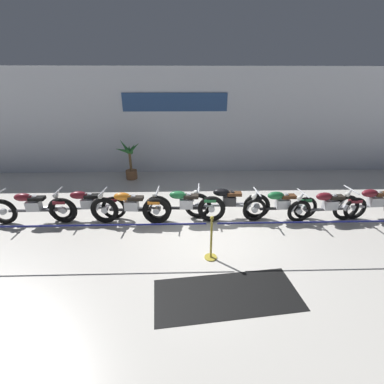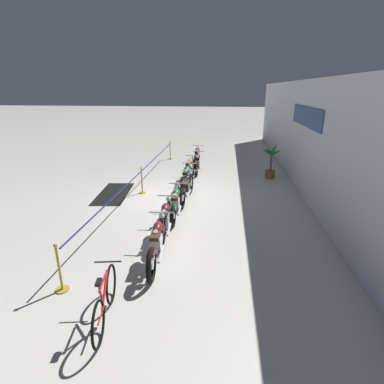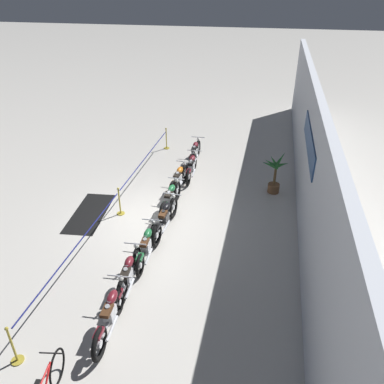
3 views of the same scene
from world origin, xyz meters
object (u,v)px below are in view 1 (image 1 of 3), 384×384
(motorcycle_green_5, at_px, (280,205))
(stanchion_mid_left, at_px, (211,244))
(motorcycle_maroon_7, at_px, (372,203))
(motorcycle_orange_2, at_px, (130,208))
(stanchion_far_left, at_px, (142,230))
(motorcycle_maroon_6, at_px, (328,206))
(motorcycle_maroon_1, at_px, (87,205))
(potted_palm_left_of_row, at_px, (130,160))
(motorcycle_maroon_0, at_px, (32,208))
(motorcycle_black_4, at_px, (227,203))
(floor_banner, at_px, (227,294))
(motorcycle_green_3, at_px, (184,206))

(motorcycle_green_5, bearing_deg, stanchion_mid_left, -141.28)
(motorcycle_maroon_7, relative_size, stanchion_mid_left, 2.19)
(motorcycle_orange_2, bearing_deg, stanchion_far_left, -69.85)
(motorcycle_maroon_6, bearing_deg, motorcycle_maroon_1, 177.89)
(motorcycle_maroon_1, distance_m, potted_palm_left_of_row, 3.44)
(motorcycle_maroon_0, relative_size, motorcycle_maroon_6, 1.01)
(motorcycle_orange_2, height_order, stanchion_mid_left, stanchion_mid_left)
(motorcycle_orange_2, bearing_deg, motorcycle_maroon_6, -0.05)
(motorcycle_black_4, distance_m, floor_banner, 2.99)
(motorcycle_maroon_0, xyz_separation_m, motorcycle_maroon_1, (1.41, 0.16, 0.00))
(motorcycle_maroon_0, distance_m, floor_banner, 5.68)
(motorcycle_green_5, bearing_deg, motorcycle_maroon_1, 178.30)
(motorcycle_green_3, bearing_deg, motorcycle_maroon_1, 176.39)
(stanchion_far_left, distance_m, stanchion_mid_left, 1.53)
(motorcycle_orange_2, xyz_separation_m, floor_banner, (2.26, -2.70, -0.47))
(motorcycle_maroon_0, height_order, floor_banner, motorcycle_maroon_0)
(motorcycle_maroon_7, xyz_separation_m, stanchion_far_left, (-6.21, -1.68, 0.27))
(motorcycle_maroon_6, xyz_separation_m, floor_banner, (-3.22, -2.70, -0.45))
(stanchion_far_left, xyz_separation_m, stanchion_mid_left, (1.48, -0.00, -0.40))
(motorcycle_green_5, bearing_deg, stanchion_far_left, -154.78)
(stanchion_far_left, distance_m, floor_banner, 2.14)
(stanchion_far_left, bearing_deg, stanchion_mid_left, -0.00)
(motorcycle_black_4, height_order, stanchion_mid_left, stanchion_mid_left)
(motorcycle_maroon_7, height_order, potted_palm_left_of_row, potted_palm_left_of_row)
(motorcycle_orange_2, relative_size, stanchion_mid_left, 2.10)
(motorcycle_maroon_0, xyz_separation_m, stanchion_far_left, (3.26, -1.69, 0.29))
(motorcycle_maroon_0, relative_size, stanchion_mid_left, 2.24)
(motorcycle_maroon_6, height_order, motorcycle_maroon_7, motorcycle_maroon_7)
(motorcycle_maroon_0, bearing_deg, motorcycle_maroon_1, 6.62)
(motorcycle_green_5, height_order, motorcycle_maroon_6, motorcycle_green_5)
(motorcycle_green_5, distance_m, floor_banner, 3.41)
(motorcycle_green_5, bearing_deg, motorcycle_black_4, 174.63)
(motorcycle_orange_2, distance_m, potted_palm_left_of_row, 3.69)
(potted_palm_left_of_row, bearing_deg, motorcycle_maroon_7, -25.41)
(motorcycle_maroon_0, height_order, motorcycle_orange_2, motorcycle_orange_2)
(motorcycle_maroon_1, distance_m, stanchion_mid_left, 3.81)
(motorcycle_maroon_7, relative_size, stanchion_far_left, 0.19)
(motorcycle_maroon_7, bearing_deg, stanchion_mid_left, -160.42)
(motorcycle_maroon_7, bearing_deg, motorcycle_maroon_6, -176.56)
(motorcycle_orange_2, distance_m, motorcycle_maroon_6, 5.48)
(motorcycle_orange_2, relative_size, motorcycle_green_3, 0.97)
(floor_banner, bearing_deg, motorcycle_orange_2, 123.88)
(floor_banner, bearing_deg, stanchion_far_left, 140.71)
(motorcycle_orange_2, xyz_separation_m, motorcycle_black_4, (2.69, 0.22, 0.00))
(motorcycle_maroon_0, relative_size, motorcycle_green_3, 1.04)
(potted_palm_left_of_row, distance_m, stanchion_far_left, 5.38)
(motorcycle_orange_2, height_order, motorcycle_green_3, same)
(motorcycle_maroon_0, relative_size, motorcycle_maroon_7, 1.02)
(motorcycle_black_4, height_order, stanchion_far_left, stanchion_far_left)
(motorcycle_maroon_6, distance_m, stanchion_far_left, 5.16)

